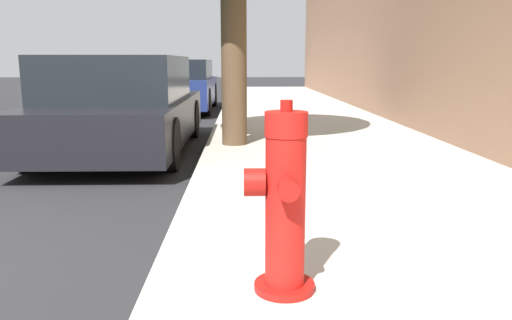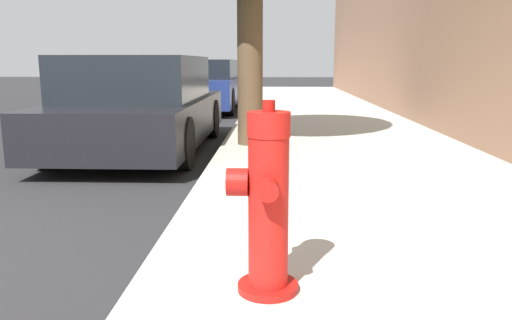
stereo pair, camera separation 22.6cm
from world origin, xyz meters
name	(u,v)px [view 2 (the right image)]	position (x,y,z in m)	size (l,w,h in m)	color
sidewalk_slab	(459,300)	(3.80, 0.00, 0.08)	(3.25, 40.00, 0.16)	#B7B2A8
fire_hydrant	(267,205)	(2.85, -0.09, 0.58)	(0.34, 0.35, 0.91)	#A91511
parked_car_near	(141,106)	(1.02, 4.57, 0.63)	(1.80, 4.17, 1.31)	black
parked_car_mid	(205,86)	(1.06, 10.60, 0.63)	(1.71, 4.29, 1.29)	navy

